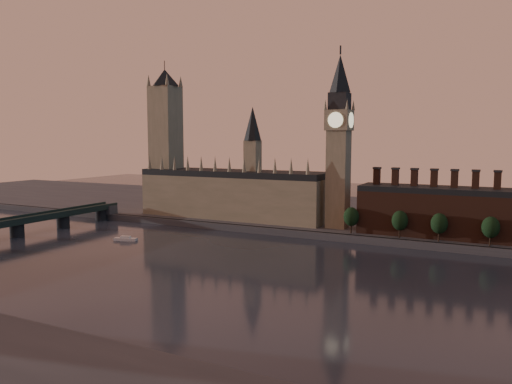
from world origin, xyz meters
TOP-DOWN VIEW (x-y plane):
  - ground at (0.00, 0.00)m, footprint 900.00×900.00m
  - north_bank at (0.00, 178.04)m, footprint 900.00×182.00m
  - palace_of_westminster at (-64.41, 114.91)m, footprint 130.00×30.30m
  - victoria_tower at (-120.00, 115.00)m, footprint 24.00×24.00m
  - big_ben at (10.00, 110.00)m, footprint 15.00×15.00m
  - chimney_block at (80.00, 110.00)m, footprint 110.00×25.00m
  - embankment_tree_0 at (22.59, 95.34)m, footprint 8.60×8.60m
  - embankment_tree_1 at (49.63, 94.21)m, footprint 8.60×8.60m
  - embankment_tree_2 at (69.71, 93.77)m, footprint 8.60×8.60m
  - embankment_tree_3 at (93.91, 93.57)m, footprint 8.60×8.60m
  - river_boat at (-90.78, 37.06)m, footprint 13.60×7.22m

SIDE VIEW (x-z plane):
  - ground at x=0.00m, z-range 0.00..0.00m
  - river_boat at x=-90.78m, z-range -0.31..2.31m
  - north_bank at x=0.00m, z-range 0.00..4.00m
  - embankment_tree_0 at x=22.59m, z-range 6.03..20.91m
  - embankment_tree_1 at x=49.63m, z-range 6.03..20.91m
  - embankment_tree_2 at x=69.71m, z-range 6.03..20.91m
  - embankment_tree_3 at x=93.91m, z-range 6.03..20.91m
  - chimney_block at x=80.00m, z-range -0.68..36.32m
  - palace_of_westminster at x=-64.41m, z-range -15.37..58.63m
  - big_ben at x=10.00m, z-range 3.33..110.33m
  - victoria_tower at x=-120.00m, z-range 5.09..113.09m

